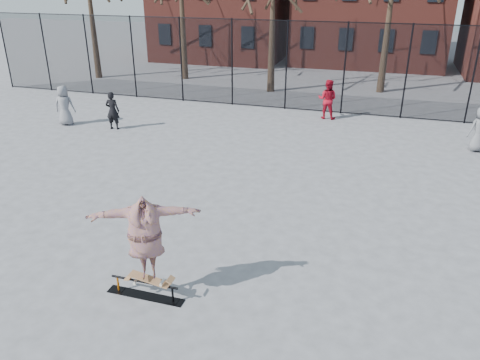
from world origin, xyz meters
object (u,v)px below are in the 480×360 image
(skateboard, at_px, (150,280))
(skater, at_px, (146,240))
(bystander_grey, at_px, (64,105))
(bystander_red, at_px, (327,99))
(bystander_extra, at_px, (480,129))
(skate_rail, at_px, (145,290))
(bystander_black, at_px, (113,111))

(skateboard, bearing_deg, skater, 0.00)
(bystander_grey, height_order, bystander_red, bystander_red)
(bystander_grey, height_order, bystander_extra, bystander_grey)
(skate_rail, xyz_separation_m, bystander_red, (1.72, 13.55, 0.71))
(skater, bearing_deg, skateboard, 0.00)
(bystander_black, relative_size, bystander_extra, 0.95)
(skateboard, height_order, bystander_grey, bystander_grey)
(skate_rail, bearing_deg, bystander_red, 82.75)
(bystander_extra, bearing_deg, bystander_red, -46.78)
(skate_rail, distance_m, bystander_black, 11.39)
(bystander_black, relative_size, bystander_red, 0.90)
(skateboard, distance_m, bystander_black, 11.44)
(skate_rail, height_order, bystander_black, bystander_black)
(skateboard, distance_m, skater, 0.90)
(skateboard, xyz_separation_m, skater, (0.00, 0.00, 0.90))
(bystander_grey, distance_m, bystander_red, 11.13)
(skater, relative_size, bystander_grey, 1.26)
(skater, height_order, bystander_red, skater)
(skate_rail, bearing_deg, skateboard, -0.00)
(skate_rail, bearing_deg, bystander_black, 124.03)
(skate_rail, height_order, bystander_extra, bystander_extra)
(skate_rail, xyz_separation_m, skater, (0.12, -0.00, 1.17))
(skateboard, distance_m, bystander_extra, 13.17)
(skater, height_order, bystander_extra, skater)
(skate_rail, relative_size, bystander_red, 0.94)
(bystander_grey, relative_size, bystander_red, 0.97)
(bystander_red, bearing_deg, bystander_grey, 27.22)
(skateboard, relative_size, bystander_grey, 0.54)
(skate_rail, height_order, bystander_red, bystander_red)
(bystander_black, xyz_separation_m, bystander_extra, (13.78, 1.54, 0.04))
(skater, xyz_separation_m, bystander_grey, (-8.71, 9.35, -0.48))
(skater, xyz_separation_m, bystander_black, (-6.48, 9.42, -0.54))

